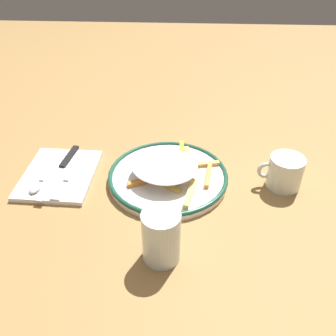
% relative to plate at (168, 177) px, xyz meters
% --- Properties ---
extents(ground_plane, '(2.60, 2.60, 0.00)m').
position_rel_plate_xyz_m(ground_plane, '(0.00, 0.00, -0.01)').
color(ground_plane, olive).
extents(plate, '(0.28, 0.28, 0.02)m').
position_rel_plate_xyz_m(plate, '(0.00, 0.00, 0.00)').
color(plate, white).
rests_on(plate, ground_plane).
extents(fries_heap, '(0.22, 0.23, 0.04)m').
position_rel_plate_xyz_m(fries_heap, '(0.00, 0.00, 0.03)').
color(fries_heap, gold).
rests_on(fries_heap, plate).
extents(napkin, '(0.17, 0.20, 0.01)m').
position_rel_plate_xyz_m(napkin, '(0.25, -0.00, -0.00)').
color(napkin, white).
rests_on(napkin, ground_plane).
extents(fork, '(0.03, 0.18, 0.00)m').
position_rel_plate_xyz_m(fork, '(0.23, 0.01, 0.00)').
color(fork, silver).
rests_on(fork, napkin).
extents(knife, '(0.05, 0.21, 0.01)m').
position_rel_plate_xyz_m(knife, '(0.25, -0.02, 0.00)').
color(knife, black).
rests_on(knife, napkin).
extents(spoon, '(0.03, 0.15, 0.01)m').
position_rel_plate_xyz_m(spoon, '(0.29, 0.03, 0.00)').
color(spoon, silver).
rests_on(spoon, napkin).
extents(water_glass, '(0.07, 0.07, 0.10)m').
position_rel_plate_xyz_m(water_glass, '(0.00, 0.23, 0.04)').
color(water_glass, silver).
rests_on(water_glass, ground_plane).
extents(coffee_mug, '(0.10, 0.08, 0.07)m').
position_rel_plate_xyz_m(coffee_mug, '(-0.26, 0.01, 0.03)').
color(coffee_mug, white).
rests_on(coffee_mug, ground_plane).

